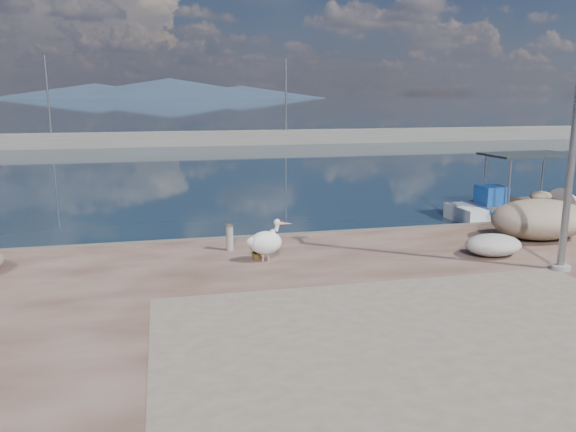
# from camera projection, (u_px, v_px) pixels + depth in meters

# --- Properties ---
(ground) EXTENTS (1400.00, 1400.00, 0.00)m
(ground) POSITION_uv_depth(u_px,v_px,m) (330.00, 318.00, 11.32)
(ground) COLOR #162635
(ground) RESTS_ON ground
(quay_patch) EXTENTS (9.00, 7.00, 0.01)m
(quay_patch) POSITION_uv_depth(u_px,v_px,m) (450.00, 356.00, 8.57)
(quay_patch) COLOR gray
(quay_patch) RESTS_ON quay
(breakwater) EXTENTS (120.00, 2.20, 7.50)m
(breakwater) POSITION_uv_depth(u_px,v_px,m) (197.00, 138.00, 49.31)
(breakwater) COLOR gray
(breakwater) RESTS_ON ground
(mountains) EXTENTS (370.00, 280.00, 22.00)m
(mountains) POSITION_uv_depth(u_px,v_px,m) (165.00, 89.00, 629.68)
(mountains) COLOR #28384C
(mountains) RESTS_ON ground
(boat_right) EXTENTS (5.77, 2.12, 2.74)m
(boat_right) POSITION_uv_depth(u_px,v_px,m) (522.00, 212.00, 20.48)
(boat_right) COLOR white
(boat_right) RESTS_ON ground
(pelican) EXTENTS (1.05, 0.49, 1.03)m
(pelican) POSITION_uv_depth(u_px,v_px,m) (266.00, 242.00, 13.32)
(pelican) COLOR tan
(pelican) RESTS_ON quay
(lamp_post) EXTENTS (0.44, 0.96, 7.00)m
(lamp_post) POSITION_uv_depth(u_px,v_px,m) (575.00, 123.00, 12.14)
(lamp_post) COLOR gray
(lamp_post) RESTS_ON quay
(bollard_near) EXTENTS (0.24, 0.24, 0.72)m
(bollard_near) POSITION_uv_depth(u_px,v_px,m) (230.00, 236.00, 14.30)
(bollard_near) COLOR gray
(bollard_near) RESTS_ON quay
(potted_plant) EXTENTS (0.40, 0.36, 0.41)m
(potted_plant) POSITION_uv_depth(u_px,v_px,m) (257.00, 251.00, 13.56)
(potted_plant) COLOR #33722D
(potted_plant) RESTS_ON quay
(net_pile_c) EXTENTS (2.79, 1.99, 1.09)m
(net_pile_c) POSITION_uv_depth(u_px,v_px,m) (540.00, 219.00, 15.46)
(net_pile_c) COLOR #C4AC91
(net_pile_c) RESTS_ON quay
(net_pile_d) EXTENTS (1.42, 1.06, 0.53)m
(net_pile_d) POSITION_uv_depth(u_px,v_px,m) (493.00, 245.00, 13.88)
(net_pile_d) COLOR beige
(net_pile_d) RESTS_ON quay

